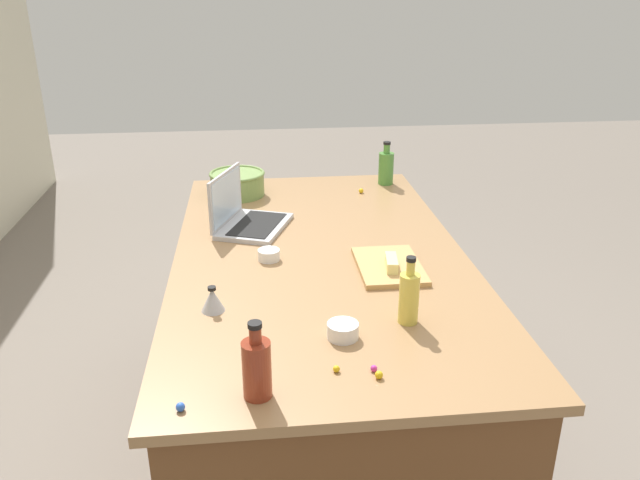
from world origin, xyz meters
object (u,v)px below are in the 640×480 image
Objects in this scene: bottle_olive at (386,167)px; ramekin_medium at (344,330)px; ramekin_small at (269,255)px; laptop at (245,216)px; bottle_soy at (257,367)px; mixing_bowl_large at (237,183)px; bottle_oil at (409,297)px; kitchen_timer at (213,300)px; cutting_board at (389,266)px; butter_stick_left at (391,263)px.

ramekin_medium is at bearing 163.73° from bottle_olive.
ramekin_small is 0.56m from ramekin_medium.
laptop reaches higher than bottle_soy.
mixing_bowl_large is 1.28m from ramekin_medium.
bottle_oil is 2.33× the size of ramekin_medium.
kitchen_timer is (0.42, 0.12, -0.04)m from bottle_soy.
ramekin_small is 0.38m from kitchen_timer.
laptop is 4.88× the size of ramekin_small.
ramekin_medium is (0.23, -0.24, -0.06)m from bottle_soy.
ramekin_medium is at bearing 152.95° from cutting_board.
ramekin_small is (-0.31, -0.08, -0.03)m from laptop.
ramekin_medium reaches higher than cutting_board.
bottle_soy is 0.96× the size of bottle_olive.
bottle_soy is at bearing -178.45° from laptop.
butter_stick_left is 0.60m from kitchen_timer.
laptop is at bearing 127.18° from bottle_olive.
bottle_olive reaches higher than cutting_board.
mixing_bowl_large is 0.70m from bottle_olive.
laptop is 1.07m from bottle_soy.
ramekin_medium is (-1.34, 0.39, -0.06)m from bottle_olive.
butter_stick_left is at bearing -36.06° from bottle_soy.
laptop reaches higher than mixing_bowl_large.
ramekin_medium reaches higher than ramekin_small.
bottle_soy is at bearing 134.52° from ramekin_medium.
ramekin_small is at bearing -170.91° from mixing_bowl_large.
laptop is 1.21× the size of cutting_board.
laptop is at bearing 48.18° from cutting_board.
ramekin_medium is (-0.84, -0.26, -0.03)m from laptop.
bottle_soy is 0.77m from ramekin_small.
butter_stick_left is 1.43× the size of kitchen_timer.
ramekin_small is at bearing 19.19° from ramekin_medium.
mixing_bowl_large reaches higher than ramekin_small.
bottle_oil is (-0.78, -0.46, 0.03)m from laptop.
mixing_bowl_large is 0.81× the size of cutting_board.
mixing_bowl_large is (0.40, 0.03, 0.01)m from laptop.
bottle_soy reaches higher than kitchen_timer.
laptop is 1.89× the size of bottle_soy.
butter_stick_left is 0.42m from ramekin_small.
bottle_soy is at bearing 143.94° from butter_stick_left.
bottle_soy is 1.77× the size of butter_stick_left.
ramekin_small is at bearing -27.08° from kitchen_timer.
mixing_bowl_large is at bearing 4.84° from laptop.
bottle_olive is 2.62× the size of kitchen_timer.
bottle_soy is 2.26× the size of ramekin_medium.
butter_stick_left is at bearing -180.00° from cutting_board.
bottle_oil is (0.30, -0.43, 0.00)m from bottle_soy.
cutting_board is 0.04m from butter_stick_left.
bottle_olive is 0.94m from cutting_board.
kitchen_timer is (-0.19, 0.57, -0.00)m from butter_stick_left.
cutting_board is at bearing 0.00° from butter_stick_left.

